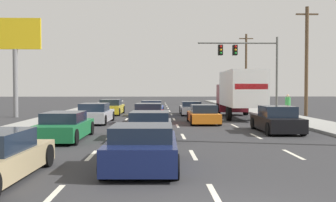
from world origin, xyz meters
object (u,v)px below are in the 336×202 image
car_red (149,114)px  car_green (65,127)px  traffic_signal_mast (245,57)px  car_yellow (111,108)px  utility_pole_mid (307,60)px  utility_pole_far (246,69)px  roadside_billboard (15,47)px  car_navy (143,148)px  car_black (277,120)px  car_gray (150,126)px  car_silver (95,114)px  box_truck (239,91)px  car_blue (152,109)px  pedestrian_near_corner (288,106)px  car_orange (203,115)px  car_white (191,108)px

car_red → car_green: bearing=-115.0°
traffic_signal_mast → car_yellow: bearing=-165.8°
car_red → utility_pole_mid: (12.52, 6.47, 3.93)m
utility_pole_far → roadside_billboard: 30.36m
car_navy → roadside_billboard: size_ratio=0.55×
car_black → traffic_signal_mast: 17.32m
car_red → car_gray: (0.20, -7.26, -0.02)m
car_navy → car_yellow: bearing=98.9°
car_silver → box_truck: size_ratio=0.55×
car_blue → pedestrian_near_corner: 10.39m
car_black → roadside_billboard: roadside_billboard is taller
car_blue → car_gray: (0.09, -13.81, -0.00)m
car_blue → box_truck: box_truck is taller
roadside_billboard → pedestrian_near_corner: 20.91m
car_navy → traffic_signal_mast: 27.06m
pedestrian_near_corner → car_yellow: bearing=159.1°
car_blue → utility_pole_mid: utility_pole_mid is taller
car_yellow → traffic_signal_mast: (12.05, 3.04, 4.58)m
box_truck → roadside_billboard: 17.34m
car_navy → car_orange: size_ratio=1.01×
car_silver → car_red: bearing=-7.6°
car_navy → roadside_billboard: roadside_billboard is taller
box_truck → utility_pole_mid: 6.76m
utility_pole_far → car_orange: bearing=-108.3°
car_gray → roadside_billboard: 17.28m
car_gray → car_black: car_black is taller
car_green → roadside_billboard: 15.55m
car_yellow → car_red: 9.18m
traffic_signal_mast → car_black: bearing=-97.1°
car_yellow → car_silver: size_ratio=0.97×
car_black → traffic_signal_mast: size_ratio=0.57×
car_silver → car_black: car_black is taller
car_navy → box_truck: size_ratio=0.50×
car_white → car_orange: 8.27m
car_blue → car_black: 13.26m
car_gray → car_black: size_ratio=1.01×
car_blue → pedestrian_near_corner: size_ratio=2.77×
car_silver → roadside_billboard: (-6.86, 5.11, 4.79)m
car_blue → car_red: car_red is taller
car_red → traffic_signal_mast: traffic_signal_mast is taller
utility_pole_far → utility_pole_mid: bearing=-88.8°
car_green → car_blue: size_ratio=1.01×
car_orange → pedestrian_near_corner: bearing=28.1°
car_orange → utility_pole_far: (8.66, 26.13, 4.23)m
traffic_signal_mast → utility_pole_mid: utility_pole_mid is taller
car_red → roadside_billboard: bearing=151.6°
car_black → traffic_signal_mast: (2.07, 16.58, 4.56)m
car_yellow → pedestrian_near_corner: bearing=-20.9°
car_navy → car_black: car_black is taller
car_gray → car_white: 15.77m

